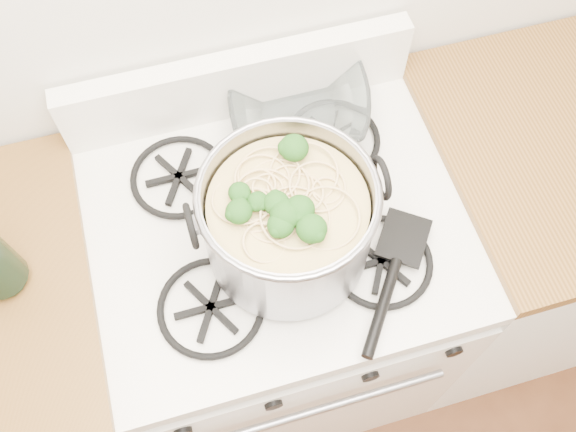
% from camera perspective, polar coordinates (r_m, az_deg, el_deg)
% --- Properties ---
extents(gas_range, '(0.76, 0.66, 0.92)m').
position_cam_1_polar(gas_range, '(1.73, -0.75, -7.64)').
color(gas_range, white).
rests_on(gas_range, ground).
extents(counter_left, '(0.25, 0.65, 0.92)m').
position_cam_1_polar(counter_left, '(1.74, -17.36, -11.25)').
color(counter_left, silver).
rests_on(counter_left, ground).
extents(stock_pot, '(0.35, 0.32, 0.22)m').
position_cam_1_polar(stock_pot, '(1.16, 0.00, -0.53)').
color(stock_pot, gray).
rests_on(stock_pot, gas_range).
extents(spatula, '(0.42, 0.42, 0.02)m').
position_cam_1_polar(spatula, '(1.27, 10.29, -1.78)').
color(spatula, black).
rests_on(spatula, gas_range).
extents(glass_bowl, '(0.14, 0.14, 0.03)m').
position_cam_1_polar(glass_bowl, '(1.41, 0.96, 9.43)').
color(glass_bowl, white).
rests_on(glass_bowl, gas_range).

